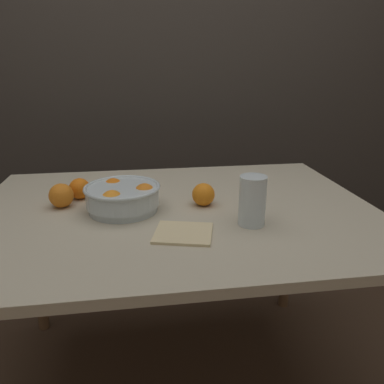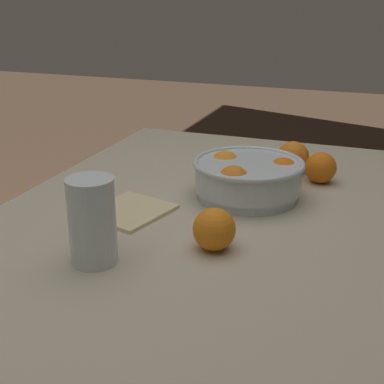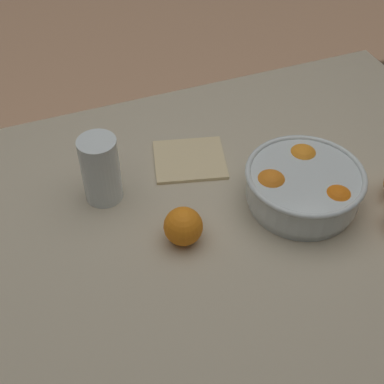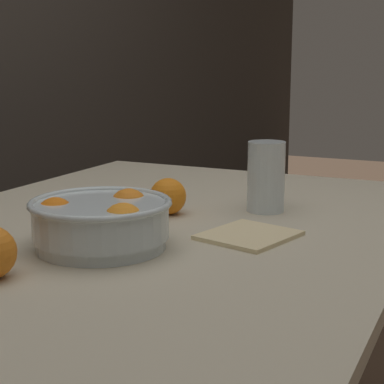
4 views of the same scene
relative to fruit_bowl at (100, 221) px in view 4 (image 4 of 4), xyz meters
The scene contains 5 objects.
dining_table 0.21m from the fruit_bowl, ahead, with size 1.35×0.99×0.77m.
fruit_bowl is the anchor object (origin of this frame).
juice_glass 0.42m from the fruit_bowl, 23.96° to the right, with size 0.08×0.08×0.15m.
orange_loose_aside 0.27m from the fruit_bowl, ahead, with size 0.08×0.08×0.08m, color orange.
napkin 0.28m from the fruit_bowl, 50.14° to the right, with size 0.16×0.15×0.01m, color beige.
Camera 4 is at (-1.09, -0.61, 1.10)m, focal length 60.00 mm.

